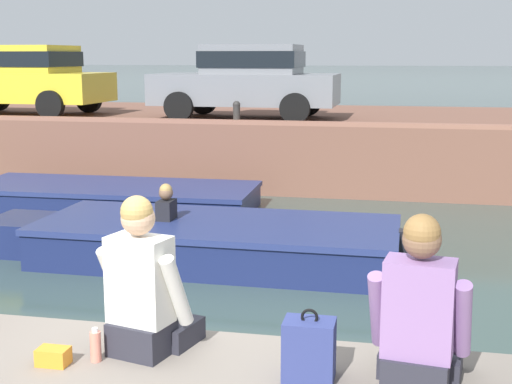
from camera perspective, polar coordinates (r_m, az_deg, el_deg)
name	(u,v)px	position (r m, az deg, el deg)	size (l,w,h in m)	color
ground_plane	(274,266)	(9.34, 1.43, -5.91)	(400.00, 400.00, 0.00)	#384C47
far_quay_wall	(332,144)	(16.60, 6.09, 3.85)	(60.00, 6.00, 1.38)	brown
far_wall_coping	(318,124)	(13.67, 4.97, 5.47)	(60.00, 0.24, 0.08)	#925F4C
boat_moored_west_navy	(100,196)	(13.08, -12.34, -0.34)	(6.10, 1.93, 0.43)	navy
motorboat_passing	(200,241)	(9.51, -4.47, -3.92)	(5.77, 1.96, 1.03)	navy
car_leftmost_yellow	(23,77)	(17.04, -18.16, 8.74)	(3.93, 2.06, 1.54)	yellow
car_left_inner_grey	(248,78)	(15.17, -0.61, 9.08)	(3.86, 2.01, 1.54)	slate
mooring_bollard_mid	(237,111)	(14.06, -1.57, 6.47)	(0.15, 0.15, 0.44)	#2D2B28
person_seated_right	(145,292)	(4.33, -8.89, -7.91)	(0.59, 0.60, 0.97)	#282833
person_seated_middle	(419,322)	(3.92, 12.92, -10.07)	(0.56, 0.57, 0.97)	#282833
bottle_drink	(96,346)	(4.34, -12.71, -11.92)	(0.06, 0.06, 0.20)	#E07F6B
backpack_on_ledge	(309,350)	(4.01, 4.29, -12.49)	(0.28, 0.24, 0.41)	navy
snack_bag	(53,356)	(4.37, -15.91, -12.54)	(0.18, 0.12, 0.10)	orange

